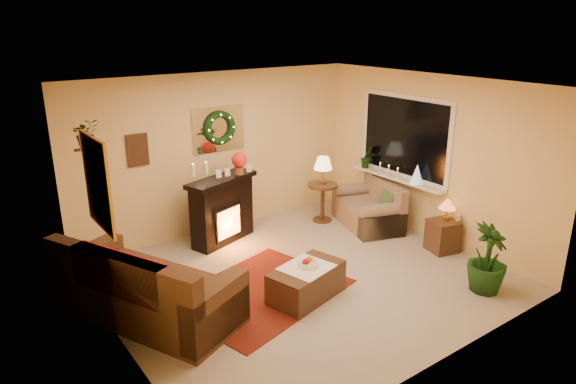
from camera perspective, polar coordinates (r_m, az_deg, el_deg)
floor at (r=7.12m, az=1.68°, el=-9.55°), size 5.00×5.00×0.00m
ceiling at (r=6.32m, az=1.90°, el=11.72°), size 5.00×5.00×0.00m
wall_back at (r=8.42m, az=-7.63°, el=4.32°), size 5.00×5.00×0.00m
wall_front at (r=5.13m, az=17.40°, el=-5.94°), size 5.00×5.00×0.00m
wall_left at (r=5.53m, az=-19.24°, el=-4.34°), size 4.50×4.50×0.00m
wall_right at (r=8.31m, az=15.59°, el=3.60°), size 4.50×4.50×0.00m
area_rug at (r=6.78m, az=-3.14°, el=-11.05°), size 2.46×2.08×0.01m
sofa at (r=6.32m, az=-15.33°, el=-9.74°), size 1.80×2.42×0.95m
red_throw at (r=6.39m, az=-16.52°, el=-9.26°), size 0.80×1.30×0.02m
fireplace at (r=8.09m, az=-7.33°, el=-1.84°), size 1.13×0.66×0.99m
poinsettia at (r=7.98m, az=-5.45°, el=3.59°), size 0.24×0.24×0.24m
mantel_candle_a at (r=7.63m, az=-10.49°, el=2.36°), size 0.06×0.06×0.18m
mantel_candle_b at (r=7.72m, az=-9.09°, el=2.62°), size 0.06×0.06×0.18m
mantel_mirror at (r=8.32m, az=-7.69°, el=6.96°), size 0.92×0.02×0.72m
wreath at (r=8.28m, az=-7.56°, el=7.06°), size 0.55×0.11×0.55m
wall_art at (r=7.82m, az=-16.37°, el=4.49°), size 0.32×0.03×0.48m
gold_mirror at (r=5.66m, az=-20.45°, el=0.90°), size 0.03×0.84×1.00m
hanging_plant at (r=6.34m, az=-21.38°, el=4.69°), size 0.33×0.28×0.36m
loveseat at (r=8.81m, az=8.86°, el=-1.09°), size 1.16×1.51×0.77m
window_frame at (r=8.58m, az=12.82°, el=6.00°), size 0.03×1.86×1.36m
window_glass at (r=8.57m, az=12.75°, el=5.99°), size 0.02×1.70×1.22m
window_sill at (r=8.68m, az=12.04°, el=1.54°), size 0.22×1.86×0.04m
mini_tree at (r=8.35m, az=14.13°, el=1.93°), size 0.21×0.21×0.32m
sill_plant at (r=9.06m, az=8.72°, el=3.88°), size 0.27×0.22×0.50m
side_table_round at (r=8.94m, az=3.86°, el=-1.24°), size 0.68×0.68×0.67m
lamp_cream at (r=8.80m, az=3.90°, el=2.23°), size 0.32×0.32×0.48m
end_table_square at (r=8.15m, az=16.83°, el=-4.50°), size 0.48×0.48×0.49m
lamp_tiffany at (r=8.00m, az=17.30°, el=-1.32°), size 0.26×0.26×0.38m
coffee_table at (r=6.58m, az=2.05°, el=-9.99°), size 1.09×0.77×0.41m
fruit_bowl at (r=6.49m, az=2.27°, el=-8.03°), size 0.25×0.25×0.06m
floor_palm at (r=7.09m, az=21.32°, el=-6.96°), size 1.82×1.82×2.73m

